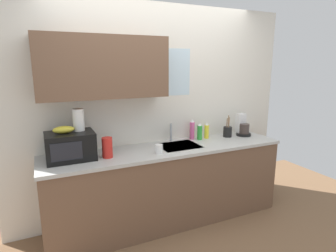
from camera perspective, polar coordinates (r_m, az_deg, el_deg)
The scene contains 13 objects.
kitchen_wall_assembly at distance 3.28m, azimuth -4.56°, elevation 4.65°, with size 3.51×0.42×2.50m.
counter_unit at distance 3.32m, azimuth 0.04°, elevation -11.75°, with size 2.74×0.63×0.90m.
sink_faucet at distance 3.41m, azimuth 0.58°, elevation -1.30°, with size 0.03×0.03×0.22m, color #B2B5BA.
microwave at distance 2.91m, azimuth -19.27°, elevation -3.87°, with size 0.46×0.35×0.27m.
banana_bunch at distance 2.87m, azimuth -20.50°, elevation -0.70°, with size 0.20×0.11×0.07m, color gold.
paper_towel_roll at distance 2.92m, azimuth -17.76°, elevation 1.21°, with size 0.11×0.11×0.22m, color white.
coffee_maker at distance 3.82m, azimuth 14.93°, elevation -0.26°, with size 0.19×0.21×0.28m.
dish_soap_bottle_pink at distance 3.50m, azimuth 4.92°, elevation -0.78°, with size 0.06×0.06×0.25m.
dish_soap_bottle_green at distance 3.50m, azimuth 6.46°, elevation -1.16°, with size 0.06×0.06×0.21m.
dish_soap_bottle_yellow at distance 3.57m, azimuth 7.86°, elevation -0.98°, with size 0.06×0.06×0.21m.
cereal_canister at distance 2.88m, azimuth -12.26°, elevation -4.32°, with size 0.10×0.10×0.21m, color red.
mug_white at distance 2.96m, azimuth -1.87°, elevation -4.66°, with size 0.08×0.08×0.10m, color white.
utensil_crock at distance 3.70m, azimuth 12.03°, elevation -1.09°, with size 0.11×0.11×0.28m.
Camera 1 is at (-1.27, -2.75, 1.82)m, focal length 29.94 mm.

